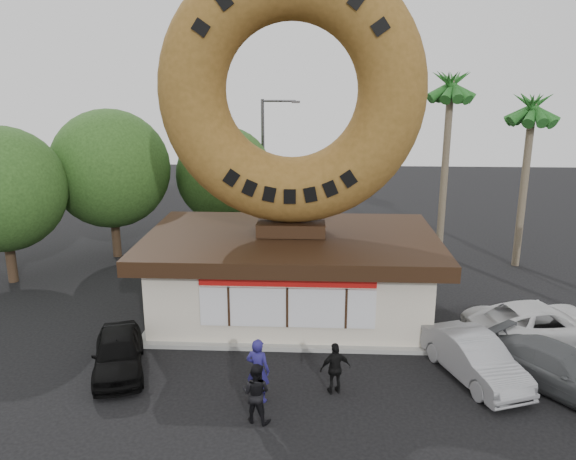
# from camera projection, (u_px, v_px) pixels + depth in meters

# --- Properties ---
(ground) EXTENTS (90.00, 90.00, 0.00)m
(ground) POSITION_uv_depth(u_px,v_px,m) (282.00, 395.00, 16.68)
(ground) COLOR black
(ground) RESTS_ON ground
(donut_shop) EXTENTS (11.20, 7.20, 3.80)m
(donut_shop) POSITION_uv_depth(u_px,v_px,m) (291.00, 272.00, 21.98)
(donut_shop) COLOR beige
(donut_shop) RESTS_ON ground
(giant_donut) EXTENTS (9.70, 2.47, 9.70)m
(giant_donut) POSITION_uv_depth(u_px,v_px,m) (291.00, 91.00, 20.18)
(giant_donut) COLOR brown
(giant_donut) RESTS_ON donut_shop
(tree_west) EXTENTS (6.00, 6.00, 7.65)m
(tree_west) POSITION_uv_depth(u_px,v_px,m) (110.00, 169.00, 28.44)
(tree_west) COLOR #473321
(tree_west) RESTS_ON ground
(tree_mid) EXTENTS (5.20, 5.20, 6.63)m
(tree_mid) POSITION_uv_depth(u_px,v_px,m) (225.00, 175.00, 30.27)
(tree_mid) COLOR #473321
(tree_mid) RESTS_ON ground
(tree_far) EXTENTS (5.60, 5.60, 7.14)m
(tree_far) POSITION_uv_depth(u_px,v_px,m) (1.00, 189.00, 24.83)
(tree_far) COLOR #473321
(tree_far) RESTS_ON ground
(palm_near) EXTENTS (2.60, 2.60, 9.75)m
(palm_near) POSITION_uv_depth(u_px,v_px,m) (451.00, 92.00, 27.60)
(palm_near) COLOR #726651
(palm_near) RESTS_ON ground
(palm_far) EXTENTS (2.60, 2.60, 8.75)m
(palm_far) POSITION_uv_depth(u_px,v_px,m) (532.00, 114.00, 26.23)
(palm_far) COLOR #726651
(palm_far) RESTS_ON ground
(street_lamp) EXTENTS (2.11, 0.20, 8.00)m
(street_lamp) POSITION_uv_depth(u_px,v_px,m) (266.00, 164.00, 31.01)
(street_lamp) COLOR #59595E
(street_lamp) RESTS_ON ground
(person_left) EXTENTS (0.82, 0.65, 1.95)m
(person_left) POSITION_uv_depth(u_px,v_px,m) (258.00, 370.00, 16.17)
(person_left) COLOR navy
(person_left) RESTS_ON ground
(person_center) EXTENTS (0.98, 0.86, 1.71)m
(person_center) POSITION_uv_depth(u_px,v_px,m) (256.00, 393.00, 15.23)
(person_center) COLOR black
(person_center) RESTS_ON ground
(person_right) EXTENTS (1.02, 0.65, 1.61)m
(person_right) POSITION_uv_depth(u_px,v_px,m) (335.00, 368.00, 16.61)
(person_right) COLOR black
(person_right) RESTS_ON ground
(car_black) EXTENTS (2.59, 4.08, 1.30)m
(car_black) POSITION_uv_depth(u_px,v_px,m) (118.00, 353.00, 17.88)
(car_black) COLOR black
(car_black) RESTS_ON ground
(car_silver) EXTENTS (2.78, 4.44, 1.38)m
(car_silver) POSITION_uv_depth(u_px,v_px,m) (475.00, 358.00, 17.47)
(car_silver) COLOR gray
(car_silver) RESTS_ON ground
(car_grey) EXTENTS (4.41, 4.75, 1.34)m
(car_grey) POSITION_uv_depth(u_px,v_px,m) (562.00, 370.00, 16.77)
(car_grey) COLOR #505355
(car_grey) RESTS_ON ground
(car_white) EXTENTS (5.60, 3.37, 1.46)m
(car_white) POSITION_uv_depth(u_px,v_px,m) (541.00, 324.00, 19.77)
(car_white) COLOR silver
(car_white) RESTS_ON ground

